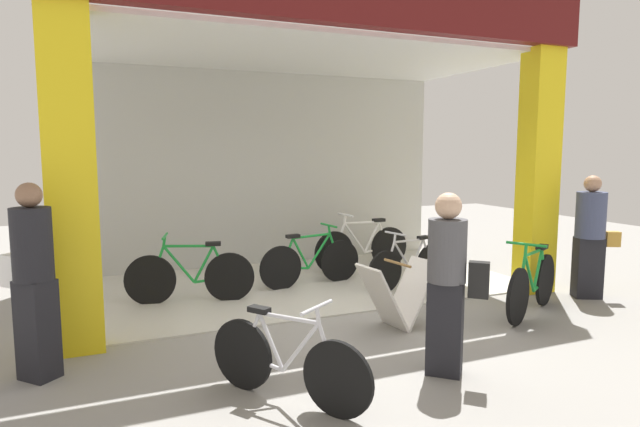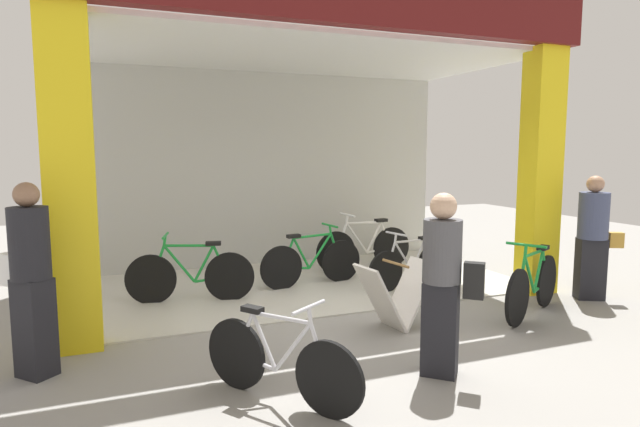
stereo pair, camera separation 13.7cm
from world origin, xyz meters
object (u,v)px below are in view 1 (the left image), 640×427
bicycle_inside_2 (311,262)px  bicycle_parked_1 (533,285)px  bicycle_parked_0 (287,362)px  pedestrian_0 (33,279)px  sandwich_board_sign (397,295)px  bicycle_inside_3 (363,247)px  bicycle_inside_1 (409,265)px  pedestrian_1 (448,281)px  bicycle_inside_0 (191,276)px  pedestrian_2 (590,234)px

bicycle_inside_2 → bicycle_parked_1: size_ratio=1.08×
bicycle_parked_0 → pedestrian_0: pedestrian_0 is taller
bicycle_parked_0 → sandwich_board_sign: (1.73, 1.22, 0.04)m
bicycle_inside_3 → sandwich_board_sign: bearing=-109.8°
bicycle_inside_1 → pedestrian_1: pedestrian_1 is taller
bicycle_inside_0 → bicycle_parked_0: (0.24, -3.09, -0.03)m
bicycle_inside_0 → bicycle_parked_0: 3.10m
sandwich_board_sign → bicycle_parked_0: bearing=-144.8°
pedestrian_1 → bicycle_inside_0: bearing=118.9°
bicycle_inside_3 → bicycle_parked_0: (-2.72, -3.95, -0.05)m
bicycle_inside_2 → sandwich_board_sign: 2.09m
bicycle_parked_1 → sandwich_board_sign: (-1.76, 0.23, 0.01)m
pedestrian_1 → pedestrian_2: size_ratio=0.98×
pedestrian_2 → bicycle_parked_0: bearing=-164.9°
bicycle_inside_0 → bicycle_parked_1: bicycle_parked_1 is taller
bicycle_inside_2 → bicycle_parked_0: bicycle_inside_2 is taller
bicycle_parked_0 → bicycle_inside_1: bearing=43.4°
bicycle_parked_0 → sandwich_board_sign: bicycle_parked_0 is taller
bicycle_inside_3 → sandwich_board_sign: bicycle_inside_3 is taller
bicycle_inside_3 → sandwich_board_sign: 2.90m
bicycle_parked_0 → pedestrian_0: 2.32m
bicycle_inside_0 → bicycle_inside_1: 3.07m
bicycle_inside_2 → pedestrian_1: pedestrian_1 is taller
bicycle_inside_1 → sandwich_board_sign: (-1.06, -1.42, 0.04)m
bicycle_inside_2 → pedestrian_0: bearing=-149.1°
pedestrian_0 → pedestrian_2: 6.61m
bicycle_inside_1 → pedestrian_2: (1.96, -1.36, 0.53)m
bicycle_parked_1 → pedestrian_1: 2.31m
bicycle_inside_1 → bicycle_parked_0: (-2.80, -2.64, -0.00)m
bicycle_parked_1 → pedestrian_2: 1.38m
bicycle_inside_2 → bicycle_parked_0: (-1.53, -3.30, -0.03)m
bicycle_inside_2 → pedestrian_0: (-3.38, -2.03, 0.53)m
bicycle_inside_2 → bicycle_parked_0: size_ratio=1.28×
bicycle_inside_3 → bicycle_parked_1: bearing=-75.2°
bicycle_inside_2 → pedestrian_0: 3.98m
sandwich_board_sign → bicycle_inside_3: bearing=70.2°
bicycle_inside_2 → pedestrian_1: bearing=-90.8°
bicycle_parked_0 → bicycle_inside_2: bearing=65.1°
bicycle_parked_0 → pedestrian_1: pedestrian_1 is taller
sandwich_board_sign → bicycle_inside_2: bearing=95.6°
bicycle_inside_0 → pedestrian_0: 2.48m
bicycle_parked_0 → bicycle_inside_0: bearing=94.4°
bicycle_parked_1 → bicycle_inside_1: bearing=113.1°
bicycle_parked_0 → sandwich_board_sign: bearing=35.2°
bicycle_inside_0 → pedestrian_1: 3.59m
bicycle_inside_2 → bicycle_parked_1: bearing=-49.5°
pedestrian_0 → pedestrian_1: pedestrian_0 is taller
bicycle_inside_0 → bicycle_inside_1: bicycle_inside_0 is taller
bicycle_parked_1 → bicycle_inside_2: bearing=130.5°
bicycle_inside_3 → bicycle_parked_0: size_ratio=1.38×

